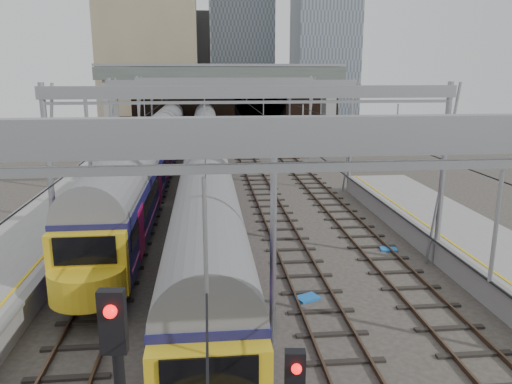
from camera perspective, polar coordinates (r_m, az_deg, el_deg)
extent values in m
plane|color=#38332D|center=(14.95, 2.97, -20.59)|extent=(160.00, 160.00, 0.00)
cube|color=slate|center=(17.57, -26.44, -12.64)|extent=(0.35, 55.00, 0.12)
cube|color=#4C3828|center=(28.84, -15.03, -3.62)|extent=(0.08, 80.00, 0.16)
cube|color=#4C3828|center=(28.64, -12.18, -3.57)|extent=(0.08, 80.00, 0.16)
cube|color=black|center=(28.76, -13.60, -3.74)|extent=(2.40, 80.00, 0.14)
cube|color=#4C3828|center=(28.46, -7.05, -3.48)|extent=(0.08, 80.00, 0.16)
cube|color=#4C3828|center=(28.46, -4.14, -3.41)|extent=(0.08, 80.00, 0.16)
cube|color=black|center=(28.47, -5.59, -3.59)|extent=(2.40, 80.00, 0.14)
cube|color=#4C3828|center=(28.63, 0.99, -3.27)|extent=(0.08, 80.00, 0.16)
cube|color=#4C3828|center=(28.83, 3.84, -3.18)|extent=(0.08, 80.00, 0.16)
cube|color=black|center=(28.75, 2.42, -3.36)|extent=(2.40, 80.00, 0.14)
cube|color=#4C3828|center=(29.36, 8.78, -3.00)|extent=(0.08, 80.00, 0.16)
cube|color=#4C3828|center=(29.74, 11.47, -2.90)|extent=(0.08, 80.00, 0.16)
cube|color=black|center=(29.56, 10.13, -3.09)|extent=(2.40, 80.00, 0.14)
cube|color=gray|center=(6.56, 11.75, 6.36)|extent=(16.80, 0.28, 0.50)
cylinder|color=gray|center=(21.60, -22.41, 0.82)|extent=(0.24, 0.24, 8.00)
cylinder|color=gray|center=(23.04, 20.54, 1.73)|extent=(0.24, 0.24, 8.00)
cube|color=gray|center=(20.32, -0.22, 11.36)|extent=(16.80, 0.28, 0.50)
cylinder|color=gray|center=(35.05, -16.05, 5.87)|extent=(0.24, 0.24, 8.00)
cylinder|color=gray|center=(35.96, 10.77, 6.34)|extent=(0.24, 0.24, 8.00)
cube|color=gray|center=(34.28, -2.53, 12.26)|extent=(16.80, 0.28, 0.50)
cylinder|color=gray|center=(48.81, -13.21, 8.08)|extent=(0.24, 0.24, 8.00)
cylinder|color=gray|center=(49.46, 6.19, 8.42)|extent=(0.24, 0.24, 8.00)
cube|color=gray|center=(48.26, -3.51, 12.63)|extent=(16.80, 0.28, 0.50)
cylinder|color=gray|center=(60.69, -11.80, 9.16)|extent=(0.24, 0.24, 8.00)
cylinder|color=gray|center=(61.22, 3.86, 9.45)|extent=(0.24, 0.24, 8.00)
cube|color=gray|center=(60.25, -3.99, 12.81)|extent=(16.80, 0.28, 0.50)
cube|color=black|center=(27.66, -14.24, 7.18)|extent=(0.03, 80.00, 0.03)
cube|color=black|center=(27.36, -5.86, 7.45)|extent=(0.03, 80.00, 0.03)
cube|color=black|center=(27.65, 2.53, 7.57)|extent=(0.03, 80.00, 0.03)
cube|color=black|center=(28.50, 10.59, 7.54)|extent=(0.03, 80.00, 0.03)
cube|color=black|center=(64.45, -2.26, 10.12)|extent=(26.00, 2.00, 9.00)
cube|color=black|center=(63.84, 0.53, 8.39)|extent=(6.50, 0.10, 5.20)
cylinder|color=black|center=(63.65, 0.54, 10.72)|extent=(6.50, 0.10, 6.50)
cube|color=black|center=(64.09, -13.03, 7.07)|extent=(6.00, 1.50, 3.00)
cube|color=gray|center=(59.31, -16.18, 8.92)|extent=(1.20, 2.50, 8.20)
cube|color=gray|center=(60.13, 8.28, 9.36)|extent=(1.20, 2.50, 8.20)
cube|color=#58635C|center=(58.24, -3.94, 13.37)|extent=(28.00, 3.00, 1.40)
cube|color=gray|center=(58.25, -3.95, 14.26)|extent=(28.00, 3.00, 0.30)
cube|color=tan|center=(78.66, -12.05, 15.21)|extent=(14.00, 12.00, 22.00)
cube|color=#4C5660|center=(84.76, -1.80, 18.74)|extent=(10.00, 10.00, 32.00)
cube|color=gray|center=(92.21, -5.96, 13.90)|extent=(18.00, 14.00, 18.00)
cube|color=black|center=(39.59, -5.70, 1.81)|extent=(2.01, 59.72, 0.70)
cube|color=#131544|center=(39.27, -5.76, 4.37)|extent=(2.56, 59.72, 2.29)
cylinder|color=slate|center=(39.10, -5.80, 6.02)|extent=(2.51, 59.22, 2.51)
cube|color=black|center=(39.21, -5.77, 4.89)|extent=(2.58, 58.52, 0.69)
cube|color=#CA3F87|center=(39.38, -5.74, 3.45)|extent=(2.58, 58.72, 0.11)
cube|color=black|center=(10.36, -5.33, -20.47)|extent=(1.92, 0.08, 0.91)
cube|color=black|center=(40.71, -11.34, 1.93)|extent=(2.12, 46.97, 0.70)
cube|color=#131544|center=(40.39, -11.46, 4.51)|extent=(2.69, 46.97, 2.40)
cylinder|color=slate|center=(40.22, -11.54, 6.20)|extent=(2.64, 46.47, 2.64)
cube|color=black|center=(40.33, -11.49, 5.05)|extent=(2.71, 45.77, 0.72)
cube|color=#CA3F87|center=(40.49, -11.42, 3.57)|extent=(2.71, 45.97, 0.12)
cube|color=gold|center=(17.72, -18.71, -7.96)|extent=(2.64, 0.60, 2.20)
cube|color=black|center=(17.37, -18.98, -6.37)|extent=(2.02, 0.08, 0.96)
cube|color=black|center=(7.67, -16.05, -14.06)|extent=(0.40, 0.21, 0.98)
sphere|color=red|center=(7.46, -16.33, -12.99)|extent=(0.20, 0.20, 0.20)
cube|color=black|center=(7.99, 4.47, -20.11)|extent=(0.33, 0.21, 0.79)
sphere|color=red|center=(7.79, 4.66, -19.51)|extent=(0.16, 0.16, 0.16)
cube|color=blue|center=(19.41, 5.90, -11.95)|extent=(1.01, 0.89, 0.10)
cube|color=blue|center=(22.67, -2.14, -8.03)|extent=(0.87, 0.74, 0.09)
cube|color=blue|center=(25.05, 14.91, -6.35)|extent=(0.86, 0.66, 0.09)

